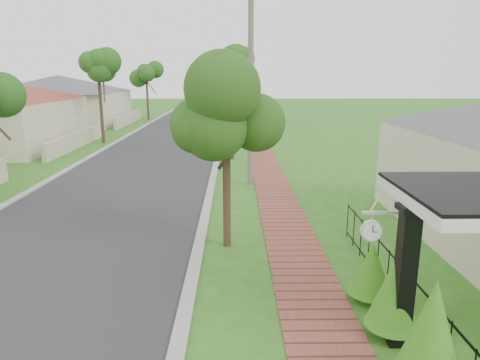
% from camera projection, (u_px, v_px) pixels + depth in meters
% --- Properties ---
extents(ground, '(160.00, 160.00, 0.00)m').
position_uv_depth(ground, '(153.00, 312.00, 8.52)').
color(ground, '#316317').
rests_on(ground, ground).
extents(road, '(7.00, 120.00, 0.02)m').
position_uv_depth(road, '(164.00, 147.00, 27.90)').
color(road, '#28282B').
rests_on(road, ground).
extents(kerb_right, '(0.30, 120.00, 0.10)m').
position_uv_depth(kerb_right, '(220.00, 147.00, 27.95)').
color(kerb_right, '#9E9E99').
rests_on(kerb_right, ground).
extents(kerb_left, '(0.30, 120.00, 0.10)m').
position_uv_depth(kerb_left, '(108.00, 147.00, 27.86)').
color(kerb_left, '#9E9E99').
rests_on(kerb_left, ground).
extents(sidewalk, '(1.50, 120.00, 0.03)m').
position_uv_depth(sidewalk, '(259.00, 147.00, 27.98)').
color(sidewalk, brown).
rests_on(sidewalk, ground).
extents(porch_post, '(0.48, 0.48, 2.52)m').
position_uv_depth(porch_post, '(404.00, 283.00, 7.34)').
color(porch_post, black).
rests_on(porch_post, ground).
extents(picket_fence, '(0.03, 8.02, 1.00)m').
position_uv_depth(picket_fence, '(400.00, 286.00, 8.45)').
color(picket_fence, black).
rests_on(picket_fence, ground).
extents(street_trees, '(10.70, 37.65, 5.89)m').
position_uv_depth(street_trees, '(177.00, 76.00, 33.47)').
color(street_trees, '#382619').
rests_on(street_trees, ground).
extents(hedge_row, '(0.90, 3.53, 1.90)m').
position_uv_depth(hedge_row, '(400.00, 305.00, 7.28)').
color(hedge_row, '#2F7116').
rests_on(hedge_row, ground).
extents(far_house_grey, '(15.56, 15.56, 4.60)m').
position_uv_depth(far_house_grey, '(61.00, 99.00, 40.79)').
color(far_house_grey, beige).
rests_on(far_house_grey, ground).
extents(parked_car_red, '(2.23, 4.20, 1.36)m').
position_uv_depth(parked_car_red, '(220.00, 118.00, 40.26)').
color(parked_car_red, maroon).
rests_on(parked_car_red, ground).
extents(parked_car_white, '(2.07, 4.90, 1.57)m').
position_uv_depth(parked_car_white, '(210.00, 113.00, 43.86)').
color(parked_car_white, silver).
rests_on(parked_car_white, ground).
extents(near_tree, '(1.84, 1.84, 4.72)m').
position_uv_depth(near_tree, '(226.00, 109.00, 10.95)').
color(near_tree, '#382619').
rests_on(near_tree, ground).
extents(utility_pole, '(1.20, 0.24, 8.20)m').
position_uv_depth(utility_pole, '(251.00, 86.00, 17.53)').
color(utility_pole, '#736659').
rests_on(utility_pole, ground).
extents(station_clock, '(0.65, 0.13, 0.55)m').
position_uv_depth(station_clock, '(372.00, 229.00, 7.52)').
color(station_clock, silver).
rests_on(station_clock, ground).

